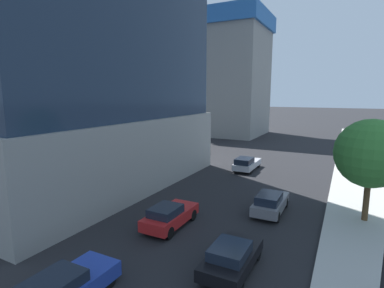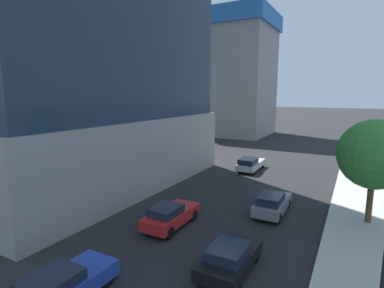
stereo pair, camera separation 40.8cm
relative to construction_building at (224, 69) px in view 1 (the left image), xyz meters
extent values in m
cube|color=#B2AFA8|center=(24.01, -39.82, -12.89)|extent=(4.66, 120.00, 0.15)
cube|color=gray|center=(-1.10, -38.11, -9.97)|extent=(20.22, 22.90, 5.99)
cube|color=gray|center=(-0.03, 0.02, -1.32)|extent=(15.66, 14.10, 23.30)
cube|color=#2D6BB7|center=(-0.03, 0.02, 8.83)|extent=(16.60, 14.94, 3.00)
cube|color=gold|center=(4.67, -4.21, 3.32)|extent=(0.90, 0.90, 32.58)
cylinder|color=brown|center=(23.98, -36.36, -11.46)|extent=(0.36, 0.36, 2.71)
sphere|color=#387F33|center=(23.98, -36.36, -8.52)|extent=(4.24, 4.24, 4.24)
cube|color=#B7B7BC|center=(13.38, -26.82, -12.36)|extent=(1.84, 4.69, 0.60)
cube|color=#19212D|center=(13.38, -27.89, -11.78)|extent=(1.55, 2.21, 0.57)
cylinder|color=black|center=(12.57, -25.22, -12.61)|extent=(0.22, 0.71, 0.71)
cylinder|color=black|center=(14.19, -25.22, -12.61)|extent=(0.22, 0.71, 0.71)
cylinder|color=black|center=(12.57, -28.41, -12.61)|extent=(0.22, 0.71, 0.71)
cylinder|color=black|center=(14.19, -28.41, -12.61)|extent=(0.22, 0.71, 0.71)
cube|color=red|center=(13.38, -42.55, -12.33)|extent=(1.78, 4.18, 0.66)
cube|color=#19212D|center=(13.38, -43.12, -11.76)|extent=(1.50, 1.92, 0.49)
cylinder|color=black|center=(12.60, -41.12, -12.61)|extent=(0.22, 0.71, 0.71)
cylinder|color=black|center=(14.17, -41.12, -12.61)|extent=(0.22, 0.71, 0.71)
cylinder|color=black|center=(12.60, -43.97, -12.61)|extent=(0.22, 0.71, 0.71)
cylinder|color=black|center=(14.17, -43.97, -12.61)|extent=(0.22, 0.71, 0.71)
cube|color=slate|center=(18.31, -37.46, -12.36)|extent=(1.72, 4.28, 0.64)
cube|color=#19212D|center=(18.31, -38.09, -11.77)|extent=(1.45, 2.16, 0.55)
cylinder|color=black|center=(17.55, -36.00, -12.63)|extent=(0.22, 0.67, 0.67)
cylinder|color=black|center=(19.07, -36.00, -12.63)|extent=(0.22, 0.67, 0.67)
cylinder|color=black|center=(17.55, -38.91, -12.63)|extent=(0.22, 0.67, 0.67)
cylinder|color=black|center=(19.07, -38.91, -12.63)|extent=(0.22, 0.67, 0.67)
cube|color=black|center=(18.31, -45.21, -12.38)|extent=(1.85, 4.08, 0.57)
cube|color=#19212D|center=(18.31, -45.53, -11.86)|extent=(1.56, 1.95, 0.48)
cylinder|color=black|center=(17.49, -43.83, -12.62)|extent=(0.22, 0.70, 0.70)
cylinder|color=black|center=(19.13, -43.83, -12.62)|extent=(0.22, 0.70, 0.70)
cylinder|color=black|center=(17.49, -46.60, -12.62)|extent=(0.22, 0.70, 0.70)
cylinder|color=black|center=(19.13, -46.60, -12.62)|extent=(0.22, 0.70, 0.70)
cube|color=#233D9E|center=(13.38, -50.19, -12.38)|extent=(1.84, 4.10, 0.67)
cube|color=#19212D|center=(13.38, -50.79, -11.81)|extent=(1.55, 2.07, 0.46)
cylinder|color=black|center=(12.57, -48.80, -12.66)|extent=(0.22, 0.60, 0.60)
cylinder|color=black|center=(14.19, -48.80, -12.66)|extent=(0.22, 0.60, 0.60)
camera|label=1|loc=(22.51, -57.33, -4.95)|focal=28.02mm
camera|label=2|loc=(22.87, -57.13, -4.95)|focal=28.02mm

